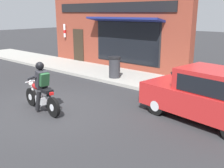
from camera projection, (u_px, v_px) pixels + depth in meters
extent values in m
plane|color=#2B2B2D|center=(47.00, 110.00, 8.58)|extent=(80.00, 80.00, 0.00)
cube|color=#9E9B93|center=(92.00, 70.00, 14.15)|extent=(2.60, 22.00, 0.14)
cube|color=brown|center=(113.00, 31.00, 14.64)|extent=(0.50, 9.46, 4.20)
cube|color=black|center=(126.00, 43.00, 13.84)|extent=(0.04, 3.97, 2.10)
cube|color=black|center=(127.00, 43.00, 13.85)|extent=(0.02, 4.16, 2.20)
cube|color=#2D2319|center=(78.00, 46.00, 16.36)|extent=(0.04, 0.90, 2.10)
cube|color=navy|center=(123.00, 19.00, 13.29)|extent=(0.81, 4.54, 0.24)
cube|color=black|center=(109.00, 7.00, 14.11)|extent=(0.06, 8.04, 0.50)
cylinder|color=white|center=(65.00, 32.00, 16.82)|extent=(0.14, 0.14, 0.70)
cylinder|color=red|center=(65.00, 32.00, 16.82)|extent=(0.15, 0.15, 0.20)
sphere|color=silver|center=(64.00, 25.00, 16.72)|extent=(0.16, 0.16, 0.16)
cylinder|color=black|center=(32.00, 97.00, 8.92)|extent=(0.16, 0.63, 0.62)
cylinder|color=silver|center=(32.00, 97.00, 8.92)|extent=(0.14, 0.23, 0.22)
cylinder|color=black|center=(53.00, 107.00, 7.94)|extent=(0.16, 0.63, 0.62)
cylinder|color=silver|center=(53.00, 107.00, 7.94)|extent=(0.14, 0.23, 0.22)
cube|color=silver|center=(42.00, 100.00, 8.37)|extent=(0.32, 0.43, 0.24)
ellipsoid|color=#B21919|center=(38.00, 86.00, 8.44)|extent=(0.35, 0.55, 0.24)
cube|color=black|center=(45.00, 90.00, 8.11)|extent=(0.32, 0.58, 0.10)
cylinder|color=silver|center=(32.00, 89.00, 8.77)|extent=(0.10, 0.33, 0.68)
cylinder|color=silver|center=(33.00, 81.00, 8.61)|extent=(0.56, 0.10, 0.04)
sphere|color=silver|center=(31.00, 84.00, 8.76)|extent=(0.16, 0.16, 0.16)
cylinder|color=silver|center=(54.00, 105.00, 8.22)|extent=(0.14, 0.56, 0.08)
cube|color=red|center=(52.00, 94.00, 7.86)|extent=(0.13, 0.07, 0.08)
cylinder|color=black|center=(38.00, 100.00, 8.19)|extent=(0.18, 0.36, 0.71)
cylinder|color=black|center=(48.00, 98.00, 8.43)|extent=(0.18, 0.36, 0.71)
cube|color=#232328|center=(42.00, 79.00, 8.15)|extent=(0.37, 0.36, 0.57)
cylinder|color=#232328|center=(32.00, 78.00, 8.18)|extent=(0.14, 0.53, 0.26)
cylinder|color=#232328|center=(43.00, 76.00, 8.44)|extent=(0.14, 0.53, 0.26)
sphere|color=black|center=(40.00, 66.00, 8.09)|extent=(0.26, 0.26, 0.26)
cube|color=#1E4728|center=(44.00, 79.00, 8.04)|extent=(0.30, 0.27, 0.42)
cylinder|color=black|center=(156.00, 105.00, 8.12)|extent=(0.26, 0.62, 0.60)
cylinder|color=silver|center=(156.00, 105.00, 8.12)|extent=(0.24, 0.35, 0.33)
cylinder|color=black|center=(183.00, 96.00, 9.05)|extent=(0.26, 0.62, 0.60)
cylinder|color=silver|center=(183.00, 96.00, 9.05)|extent=(0.24, 0.35, 0.33)
cube|color=red|center=(205.00, 101.00, 7.64)|extent=(2.12, 3.88, 0.70)
cube|color=red|center=(215.00, 81.00, 7.29)|extent=(1.68, 2.07, 0.66)
cube|color=black|center=(188.00, 77.00, 7.93)|extent=(1.36, 0.52, 0.51)
cube|color=black|center=(202.00, 86.00, 6.83)|extent=(0.23, 1.51, 0.46)
cube|color=silver|center=(145.00, 87.00, 8.63)|extent=(0.24, 0.07, 0.14)
cube|color=silver|center=(165.00, 82.00, 9.28)|extent=(0.24, 0.07, 0.14)
cube|color=#28282B|center=(156.00, 95.00, 9.03)|extent=(1.61, 0.33, 0.20)
cylinder|color=#2D2D33|center=(115.00, 68.00, 12.17)|extent=(0.52, 0.52, 0.90)
cylinder|color=black|center=(115.00, 58.00, 12.04)|extent=(0.56, 0.56, 0.08)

